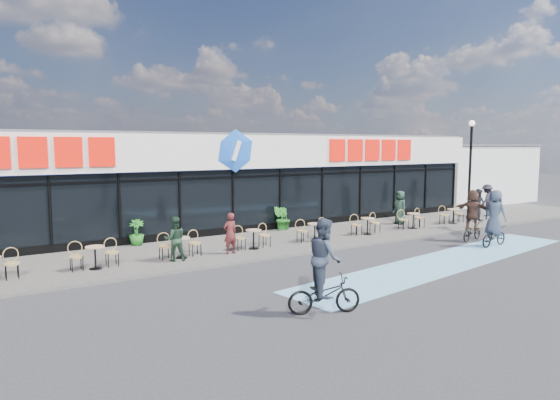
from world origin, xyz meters
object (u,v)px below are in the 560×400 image
at_px(lamp_post, 470,164).
at_px(potted_plant_mid, 280,218).
at_px(potted_plant_right, 284,219).
at_px(pedestrian_b, 478,205).
at_px(patron_right, 175,239).
at_px(cyclist_b, 473,217).
at_px(potted_plant_left, 136,232).
at_px(pedestrian_c, 487,200).
at_px(cyclist_a, 494,223).
at_px(patron_left, 230,233).
at_px(pedestrian_a, 400,207).

bearing_deg(lamp_post, potted_plant_mid, 151.68).
distance_m(potted_plant_right, pedestrian_b, 10.69).
xyz_separation_m(patron_right, cyclist_b, (12.16, -2.82, 0.17)).
xyz_separation_m(lamp_post, pedestrian_b, (2.55, 1.30, -2.21)).
height_order(lamp_post, potted_plant_left, lamp_post).
bearing_deg(potted_plant_left, potted_plant_mid, -0.70).
bearing_deg(pedestrian_c, lamp_post, 12.05).
bearing_deg(cyclist_a, lamp_post, 51.03).
height_order(patron_right, pedestrian_c, pedestrian_c).
xyz_separation_m(lamp_post, pedestrian_c, (4.31, 2.02, -2.14)).
distance_m(pedestrian_b, pedestrian_c, 1.90).
distance_m(patron_left, pedestrian_c, 16.56).
bearing_deg(pedestrian_a, pedestrian_b, 80.12).
bearing_deg(potted_plant_left, potted_plant_right, -0.14).
relative_size(potted_plant_left, patron_left, 0.68).
distance_m(potted_plant_mid, potted_plant_right, 0.29).
distance_m(lamp_post, pedestrian_b, 3.62).
xyz_separation_m(potted_plant_left, patron_right, (0.32, -3.38, 0.25)).
xyz_separation_m(pedestrian_b, cyclist_a, (-5.06, -4.40, 0.02)).
xyz_separation_m(potted_plant_right, pedestrian_c, (11.99, -2.34, 0.38)).
distance_m(lamp_post, patron_left, 12.46).
height_order(lamp_post, pedestrian_c, lamp_post).
bearing_deg(potted_plant_mid, patron_left, -142.15).
height_order(potted_plant_right, patron_left, patron_left).
bearing_deg(pedestrian_c, patron_right, -9.87).
bearing_deg(pedestrian_b, patron_left, 101.07).
distance_m(pedestrian_a, cyclist_a, 5.74).
xyz_separation_m(lamp_post, pedestrian_a, (-1.87, 2.61, -2.20)).
xyz_separation_m(potted_plant_right, patron_left, (-4.53, -3.37, 0.24)).
relative_size(lamp_post, potted_plant_right, 4.93).
height_order(patron_right, cyclist_a, cyclist_a).
height_order(lamp_post, pedestrian_b, lamp_post).
bearing_deg(potted_plant_right, patron_right, -153.13).
distance_m(patron_right, pedestrian_a, 12.55).
distance_m(potted_plant_mid, cyclist_a, 9.19).
bearing_deg(patron_left, cyclist_b, 157.39).
bearing_deg(patron_right, pedestrian_c, -162.41).
bearing_deg(cyclist_a, pedestrian_a, 83.69).
height_order(pedestrian_a, pedestrian_c, pedestrian_c).
xyz_separation_m(potted_plant_left, pedestrian_b, (17.19, -3.07, 0.32)).
height_order(patron_left, cyclist_a, cyclist_a).
xyz_separation_m(lamp_post, potted_plant_right, (-7.68, 4.36, -2.52)).
bearing_deg(lamp_post, patron_left, 175.37).
bearing_deg(patron_left, potted_plant_right, -150.30).
bearing_deg(cyclist_b, patron_left, 164.32).
relative_size(pedestrian_a, pedestrian_b, 1.01).
bearing_deg(potted_plant_mid, pedestrian_a, -15.44).
xyz_separation_m(pedestrian_a, cyclist_a, (-0.63, -5.71, 0.02)).
relative_size(patron_left, cyclist_a, 0.66).
bearing_deg(pedestrian_a, patron_right, -76.06).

